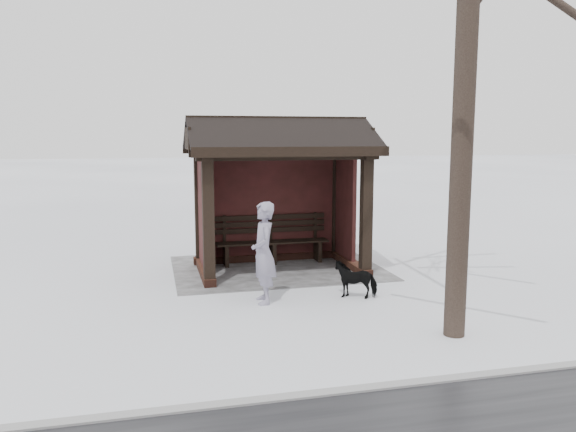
{
  "coord_description": "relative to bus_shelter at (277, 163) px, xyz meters",
  "views": [
    {
      "loc": [
        2.47,
        10.83,
        2.71
      ],
      "look_at": [
        0.01,
        0.8,
        1.23
      ],
      "focal_mm": 35.0,
      "sensor_mm": 36.0,
      "label": 1
    }
  ],
  "objects": [
    {
      "name": "ground",
      "position": [
        0.0,
        0.16,
        -2.17
      ],
      "size": [
        120.0,
        120.0,
        0.0
      ],
      "primitive_type": "plane",
      "color": "white",
      "rests_on": "ground"
    },
    {
      "name": "kerb",
      "position": [
        0.0,
        5.66,
        -2.16
      ],
      "size": [
        120.0,
        0.15,
        0.06
      ],
      "primitive_type": "cube",
      "color": "gray",
      "rests_on": "ground"
    },
    {
      "name": "trampled_patch",
      "position": [
        0.0,
        -0.04,
        -2.16
      ],
      "size": [
        4.2,
        3.2,
        0.02
      ],
      "primitive_type": "cube",
      "color": "#97979C",
      "rests_on": "ground"
    },
    {
      "name": "bus_shelter",
      "position": [
        0.0,
        0.0,
        0.0
      ],
      "size": [
        3.6,
        2.4,
        3.09
      ],
      "color": "#3A1D15",
      "rests_on": "ground"
    },
    {
      "name": "pedestrian",
      "position": [
        0.74,
        2.25,
        -1.33
      ],
      "size": [
        0.41,
        0.61,
        1.66
      ],
      "primitive_type": "imported",
      "rotation": [
        0.0,
        0.0,
        1.55
      ],
      "color": "gray",
      "rests_on": "ground"
    },
    {
      "name": "dog",
      "position": [
        -0.85,
        2.28,
        -1.86
      ],
      "size": [
        0.79,
        0.58,
        0.61
      ],
      "primitive_type": "imported",
      "rotation": [
        0.0,
        0.0,
        1.18
      ],
      "color": "black",
      "rests_on": "ground"
    }
  ]
}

